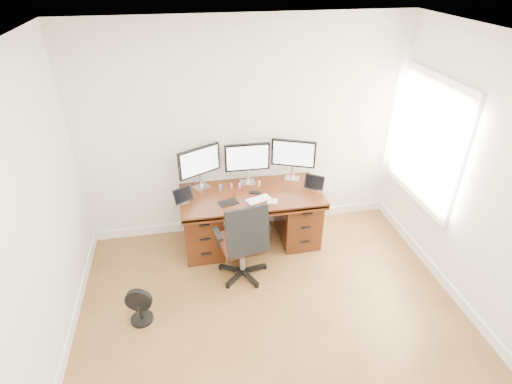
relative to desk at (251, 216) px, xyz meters
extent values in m
plane|color=brown|center=(0.00, -1.83, -0.40)|extent=(4.50, 4.50, 0.00)
cube|color=white|center=(0.00, 0.42, 0.95)|extent=(4.00, 0.10, 2.70)
cube|color=white|center=(1.97, -0.33, 1.00)|extent=(0.04, 1.30, 1.50)
cube|color=white|center=(1.95, -0.33, 1.00)|extent=(0.01, 1.15, 1.35)
cube|color=#441E0D|center=(0.00, -0.03, 0.32)|extent=(1.70, 0.80, 0.05)
cube|color=#441E0D|center=(-0.60, 0.00, -0.05)|extent=(0.45, 0.70, 0.70)
cube|color=#441E0D|center=(0.60, 0.00, -0.05)|extent=(0.45, 0.70, 0.70)
cube|color=black|center=(0.00, 0.27, 0.10)|extent=(0.74, 0.03, 0.40)
cylinder|color=black|center=(-0.21, -0.58, -0.36)|extent=(0.63, 0.63, 0.08)
cylinder|color=silver|center=(-0.21, -0.58, -0.13)|extent=(0.06, 0.06, 0.39)
cube|color=#371A10|center=(-0.21, -0.58, 0.07)|extent=(0.53, 0.52, 0.07)
cube|color=black|center=(-0.18, -0.80, 0.37)|extent=(0.46, 0.11, 0.54)
cube|color=black|center=(-0.47, -0.62, 0.25)|extent=(0.09, 0.24, 0.03)
cube|color=black|center=(0.06, -0.54, 0.25)|extent=(0.09, 0.24, 0.03)
cylinder|color=black|center=(-1.33, -1.06, -0.39)|extent=(0.23, 0.23, 0.03)
cylinder|color=black|center=(-1.33, -1.06, -0.28)|extent=(0.04, 0.04, 0.19)
cylinder|color=black|center=(-1.33, -1.06, -0.14)|extent=(0.27, 0.11, 0.27)
cube|color=silver|center=(-0.58, 0.24, 0.35)|extent=(0.22, 0.21, 0.01)
cylinder|color=silver|center=(-0.58, 0.24, 0.44)|extent=(0.04, 0.04, 0.18)
cube|color=black|center=(-0.58, 0.24, 0.70)|extent=(0.50, 0.28, 0.35)
cube|color=white|center=(-0.57, 0.22, 0.70)|extent=(0.45, 0.23, 0.30)
cube|color=silver|center=(0.00, 0.24, 0.35)|extent=(0.18, 0.14, 0.01)
cylinder|color=silver|center=(0.00, 0.24, 0.44)|extent=(0.04, 0.04, 0.18)
cube|color=black|center=(0.00, 0.24, 0.70)|extent=(0.55, 0.05, 0.35)
cube|color=white|center=(0.00, 0.22, 0.70)|extent=(0.50, 0.01, 0.30)
cube|color=silver|center=(0.58, 0.24, 0.35)|extent=(0.22, 0.20, 0.01)
cylinder|color=silver|center=(0.58, 0.24, 0.44)|extent=(0.04, 0.04, 0.18)
cube|color=black|center=(0.58, 0.24, 0.70)|extent=(0.52, 0.25, 0.35)
cube|color=white|center=(0.57, 0.22, 0.70)|extent=(0.46, 0.20, 0.30)
cube|color=silver|center=(-0.80, -0.08, 0.35)|extent=(0.13, 0.12, 0.01)
cube|color=black|center=(-0.80, -0.08, 0.45)|extent=(0.24, 0.18, 0.17)
cube|color=silver|center=(0.77, -0.08, 0.35)|extent=(0.13, 0.12, 0.01)
cube|color=black|center=(0.77, -0.08, 0.45)|extent=(0.24, 0.19, 0.17)
cube|color=white|center=(0.06, -0.19, 0.36)|extent=(0.31, 0.21, 0.01)
cube|color=#B5B8BC|center=(0.21, -0.25, 0.35)|extent=(0.14, 0.14, 0.01)
cube|color=black|center=(-0.30, -0.19, 0.35)|extent=(0.25, 0.20, 0.01)
cube|color=black|center=(0.05, -0.02, 0.35)|extent=(0.15, 0.11, 0.01)
cylinder|color=#436FD6|center=(-0.36, 0.12, 0.37)|extent=(0.03, 0.03, 0.05)
sphere|color=#436FD6|center=(-0.36, 0.12, 0.41)|extent=(0.03, 0.03, 0.03)
cylinder|color=#965940|center=(-0.22, 0.12, 0.37)|extent=(0.03, 0.03, 0.05)
sphere|color=#965940|center=(-0.22, 0.12, 0.41)|extent=(0.03, 0.03, 0.03)
cylinder|color=#A55CCE|center=(-0.12, 0.12, 0.37)|extent=(0.03, 0.03, 0.05)
sphere|color=#A55CCE|center=(-0.12, 0.12, 0.41)|extent=(0.03, 0.03, 0.03)
cylinder|color=#ED9448|center=(0.12, 0.12, 0.37)|extent=(0.03, 0.03, 0.05)
sphere|color=#ED9448|center=(0.12, 0.12, 0.41)|extent=(0.03, 0.03, 0.03)
camera|label=1|loc=(-0.71, -4.06, 2.84)|focal=28.00mm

